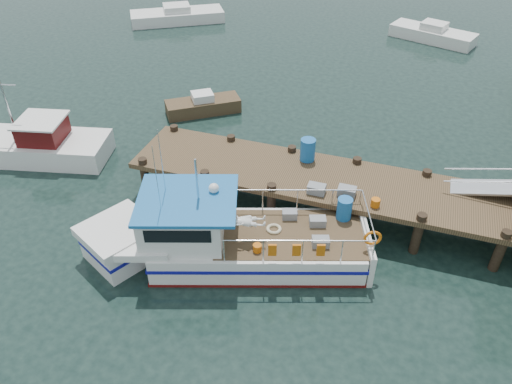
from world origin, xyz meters
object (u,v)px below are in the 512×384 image
(lobster_boat, at_px, (222,238))
(moored_b, at_px, (433,34))
(dock, at_px, (495,187))
(moored_a, at_px, (177,16))
(work_boat, at_px, (29,144))
(moored_rowboat, at_px, (203,105))

(lobster_boat, distance_m, moored_b, 23.73)
(dock, xyz_separation_m, moored_a, (-19.90, 17.51, -1.80))
(work_boat, xyz_separation_m, moored_b, (15.43, 20.04, -0.17))
(dock, bearing_deg, work_boat, -178.24)
(work_boat, bearing_deg, moored_rowboat, 35.13)
(dock, xyz_separation_m, moored_b, (-2.56, 19.49, -1.81))
(lobster_boat, bearing_deg, moored_rowboat, 98.66)
(work_boat, xyz_separation_m, moored_rowboat, (5.34, 6.06, -0.22))
(moored_rowboat, bearing_deg, lobster_boat, -68.91)
(moored_a, bearing_deg, moored_rowboat, -71.11)
(dock, relative_size, moored_a, 2.51)
(moored_rowboat, bearing_deg, moored_a, 114.97)
(dock, bearing_deg, moored_b, 97.48)
(moored_rowboat, distance_m, moored_a, 14.02)
(lobster_boat, xyz_separation_m, work_boat, (-10.05, 3.07, -0.23))
(moored_a, bearing_deg, dock, -53.60)
(moored_a, bearing_deg, lobster_boat, -72.75)
(work_boat, relative_size, moored_a, 1.10)
(lobster_boat, relative_size, moored_a, 1.42)
(moored_rowboat, xyz_separation_m, moored_b, (10.09, 13.97, 0.05))
(moored_b, bearing_deg, lobster_boat, -119.38)
(dock, bearing_deg, lobster_boat, -155.49)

